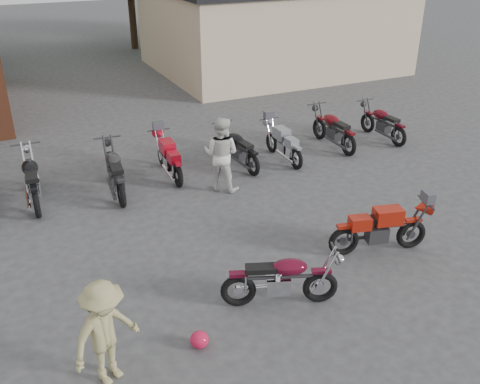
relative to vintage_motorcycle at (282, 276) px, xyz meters
name	(u,v)px	position (x,y,z in m)	size (l,w,h in m)	color
ground	(251,295)	(-0.37, 0.42, -0.55)	(90.00, 90.00, 0.00)	#39393C
stucco_building	(272,28)	(8.13, 15.42, 1.20)	(10.00, 8.00, 3.50)	tan
vintage_motorcycle	(282,276)	(0.00, 0.00, 0.00)	(1.91, 0.63, 1.11)	#540A1E
sportbike	(381,226)	(2.54, 0.62, 0.01)	(1.94, 0.64, 1.12)	#A51C0D
helmet	(199,340)	(-1.64, -0.39, -0.42)	(0.29, 0.29, 0.27)	#BF143B
person_light	(221,154)	(0.89, 4.56, 0.36)	(0.89, 0.69, 1.82)	silver
person_tan	(105,333)	(-3.00, -0.45, 0.26)	(1.05, 0.60, 1.63)	#9B925F
row_bike_2	(32,177)	(-3.32, 5.78, 0.07)	(2.14, 0.71, 1.24)	black
row_bike_3	(115,169)	(-1.48, 5.45, 0.06)	(2.11, 0.70, 1.22)	#262629
row_bike_4	(169,156)	(-0.01, 5.84, 0.00)	(1.89, 0.63, 1.10)	red
row_bike_5	(238,146)	(1.86, 5.66, 0.00)	(1.93, 0.64, 1.12)	black
row_bike_6	(283,142)	(3.15, 5.51, -0.02)	(1.84, 0.61, 1.06)	gray
row_bike_7	(333,127)	(4.95, 5.77, 0.04)	(2.04, 0.67, 1.18)	#5A0B10
row_bike_8	(383,121)	(6.67, 5.69, 0.00)	(1.92, 0.63, 1.12)	#4E0914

